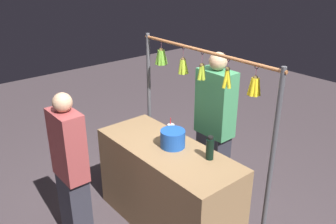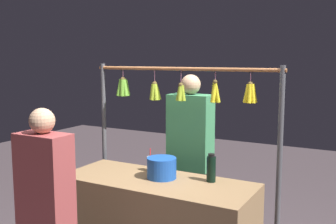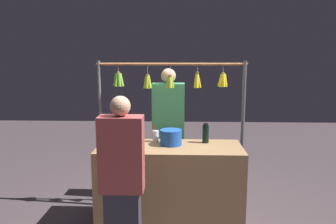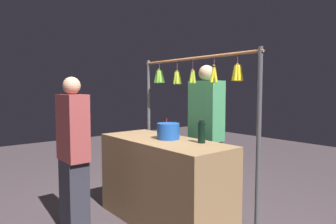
{
  "view_description": "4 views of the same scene",
  "coord_description": "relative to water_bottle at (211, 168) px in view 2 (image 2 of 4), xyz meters",
  "views": [
    {
      "loc": [
        -2.35,
        1.95,
        2.62
      ],
      "look_at": [
        -0.01,
        0.0,
        1.3
      ],
      "focal_mm": 38.14,
      "sensor_mm": 36.0,
      "label": 1
    },
    {
      "loc": [
        -1.61,
        2.74,
        1.91
      ],
      "look_at": [
        -0.1,
        0.0,
        1.49
      ],
      "focal_mm": 43.05,
      "sensor_mm": 36.0,
      "label": 2
    },
    {
      "loc": [
        -0.11,
        3.52,
        1.9
      ],
      "look_at": [
        0.02,
        0.0,
        1.3
      ],
      "focal_mm": 35.12,
      "sensor_mm": 36.0,
      "label": 3
    },
    {
      "loc": [
        -2.48,
        1.98,
        1.46
      ],
      "look_at": [
        -0.08,
        0.0,
        1.22
      ],
      "focal_mm": 31.95,
      "sensor_mm": 36.0,
      "label": 4
    }
  ],
  "objects": [
    {
      "name": "display_rack",
      "position": [
        0.44,
        -0.28,
        0.29
      ],
      "size": [
        1.82,
        0.14,
        1.85
      ],
      "color": "#4C4C51",
      "rests_on": "ground"
    },
    {
      "name": "water_bottle",
      "position": [
        0.0,
        0.0,
        0.0
      ],
      "size": [
        0.07,
        0.07,
        0.23
      ],
      "color": "black",
      "rests_on": "market_counter"
    },
    {
      "name": "blue_bucket",
      "position": [
        0.4,
        0.11,
        -0.02
      ],
      "size": [
        0.24,
        0.24,
        0.17
      ],
      "primitive_type": "cylinder",
      "color": "#1C4EAC",
      "rests_on": "market_counter"
    },
    {
      "name": "drink_cup",
      "position": [
        0.58,
        -0.03,
        -0.04
      ],
      "size": [
        0.07,
        0.07,
        0.2
      ],
      "color": "silver",
      "rests_on": "market_counter"
    },
    {
      "name": "vendor_person",
      "position": [
        0.45,
        -0.54,
        -0.16
      ],
      "size": [
        0.42,
        0.23,
        1.75
      ],
      "color": "#2D2D38",
      "rests_on": "ground"
    },
    {
      "name": "customer_person",
      "position": [
        0.79,
        1.01,
        -0.25
      ],
      "size": [
        0.38,
        0.2,
        1.58
      ],
      "color": "#2D2D38",
      "rests_on": "ground"
    }
  ]
}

